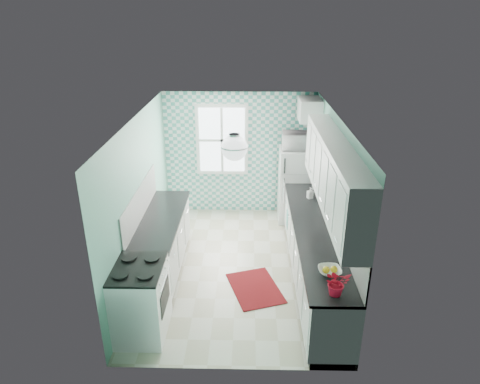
{
  "coord_description": "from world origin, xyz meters",
  "views": [
    {
      "loc": [
        0.19,
        -6.05,
        3.97
      ],
      "look_at": [
        0.05,
        0.25,
        1.25
      ],
      "focal_mm": 32.0,
      "sensor_mm": 36.0,
      "label": 1
    }
  ],
  "objects_px": {
    "fridge": "(295,185)",
    "fruit_bowl": "(330,271)",
    "microwave": "(298,141)",
    "sink": "(308,202)",
    "ceiling_light": "(234,148)",
    "stove": "(140,299)",
    "potted_plant": "(337,283)"
  },
  "relations": [
    {
      "from": "sink",
      "to": "microwave",
      "type": "xyz_separation_m",
      "value": [
        -0.09,
        1.22,
        0.72
      ]
    },
    {
      "from": "fridge",
      "to": "fruit_bowl",
      "type": "distance_m",
      "value": 3.36
    },
    {
      "from": "potted_plant",
      "to": "ceiling_light",
      "type": "bearing_deg",
      "value": 135.54
    },
    {
      "from": "ceiling_light",
      "to": "stove",
      "type": "bearing_deg",
      "value": -147.7
    },
    {
      "from": "ceiling_light",
      "to": "microwave",
      "type": "distance_m",
      "value": 2.9
    },
    {
      "from": "fridge",
      "to": "potted_plant",
      "type": "xyz_separation_m",
      "value": [
        0.09,
        -3.77,
        0.35
      ]
    },
    {
      "from": "ceiling_light",
      "to": "fridge",
      "type": "bearing_deg",
      "value": 66.84
    },
    {
      "from": "potted_plant",
      "to": "sink",
      "type": "bearing_deg",
      "value": 89.92
    },
    {
      "from": "sink",
      "to": "fridge",
      "type": "bearing_deg",
      "value": 94.63
    },
    {
      "from": "stove",
      "to": "fruit_bowl",
      "type": "bearing_deg",
      "value": 3.03
    },
    {
      "from": "stove",
      "to": "sink",
      "type": "relative_size",
      "value": 1.77
    },
    {
      "from": "ceiling_light",
      "to": "potted_plant",
      "type": "xyz_separation_m",
      "value": [
        1.2,
        -1.18,
        -1.23
      ]
    },
    {
      "from": "stove",
      "to": "fridge",
      "type": "bearing_deg",
      "value": 58.51
    },
    {
      "from": "potted_plant",
      "to": "microwave",
      "type": "height_order",
      "value": "microwave"
    },
    {
      "from": "ceiling_light",
      "to": "microwave",
      "type": "height_order",
      "value": "ceiling_light"
    },
    {
      "from": "stove",
      "to": "ceiling_light",
      "type": "bearing_deg",
      "value": 35.37
    },
    {
      "from": "fridge",
      "to": "microwave",
      "type": "height_order",
      "value": "microwave"
    },
    {
      "from": "fruit_bowl",
      "to": "sink",
      "type": "bearing_deg",
      "value": 89.9
    },
    {
      "from": "fruit_bowl",
      "to": "potted_plant",
      "type": "height_order",
      "value": "potted_plant"
    },
    {
      "from": "fridge",
      "to": "potted_plant",
      "type": "distance_m",
      "value": 3.79
    },
    {
      "from": "stove",
      "to": "microwave",
      "type": "xyz_separation_m",
      "value": [
        2.31,
        3.35,
        1.14
      ]
    },
    {
      "from": "stove",
      "to": "sink",
      "type": "bearing_deg",
      "value": 44.68
    },
    {
      "from": "ceiling_light",
      "to": "potted_plant",
      "type": "relative_size",
      "value": 1.11
    },
    {
      "from": "microwave",
      "to": "sink",
      "type": "bearing_deg",
      "value": 97.24
    },
    {
      "from": "fridge",
      "to": "fruit_bowl",
      "type": "xyz_separation_m",
      "value": [
        0.09,
        -3.35,
        0.23
      ]
    },
    {
      "from": "ceiling_light",
      "to": "fruit_bowl",
      "type": "height_order",
      "value": "ceiling_light"
    },
    {
      "from": "sink",
      "to": "stove",
      "type": "bearing_deg",
      "value": -138.16
    },
    {
      "from": "sink",
      "to": "potted_plant",
      "type": "relative_size",
      "value": 1.75
    },
    {
      "from": "sink",
      "to": "microwave",
      "type": "height_order",
      "value": "microwave"
    },
    {
      "from": "ceiling_light",
      "to": "sink",
      "type": "distance_m",
      "value": 2.3
    },
    {
      "from": "stove",
      "to": "fruit_bowl",
      "type": "height_order",
      "value": "fruit_bowl"
    },
    {
      "from": "fruit_bowl",
      "to": "fridge",
      "type": "bearing_deg",
      "value": 91.54
    }
  ]
}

